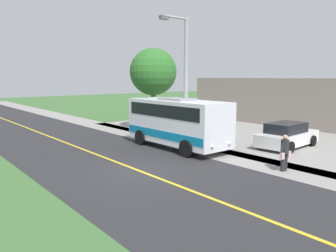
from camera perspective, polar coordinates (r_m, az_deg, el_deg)
ground_plane at (r=14.58m, az=-4.66°, el=-7.81°), size 120.00×120.00×0.00m
road_surface at (r=14.58m, az=-4.66°, el=-7.80°), size 8.00×100.00×0.01m
sidewalk at (r=17.95m, az=9.19°, el=-4.79°), size 2.40×100.00×0.01m
road_centre_line at (r=14.58m, az=-4.66°, el=-7.78°), size 0.16×100.00×0.00m
shuttle_bus_front at (r=19.08m, az=1.61°, el=0.92°), size 2.56×6.77×2.88m
pedestrian_with_bags at (r=15.30m, az=19.40°, el=-4.20°), size 0.72×0.34×1.60m
street_light_pole at (r=19.11m, az=2.81°, el=8.53°), size 1.97×0.24×7.42m
parked_car_near at (r=20.58m, az=19.74°, el=-1.55°), size 4.50×2.23×1.45m
tree_curbside at (r=25.64m, az=-2.56°, el=9.22°), size 3.57×3.57×6.25m
commercial_building at (r=32.21m, az=26.56°, el=3.82°), size 10.00×23.65×3.98m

